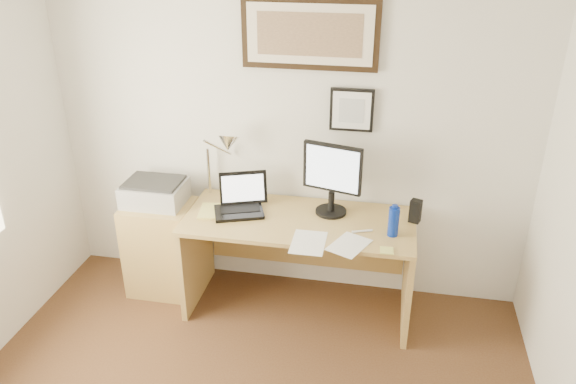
% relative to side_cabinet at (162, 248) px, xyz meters
% --- Properties ---
extents(wall_back, '(3.50, 0.02, 2.50)m').
position_rel_side_cabinet_xyz_m(wall_back, '(0.92, 0.32, 0.89)').
color(wall_back, white).
rests_on(wall_back, ground).
extents(side_cabinet, '(0.50, 0.40, 0.73)m').
position_rel_side_cabinet_xyz_m(side_cabinet, '(0.00, 0.00, 0.00)').
color(side_cabinet, '#AE8A49').
rests_on(side_cabinet, floor).
extents(water_bottle, '(0.07, 0.07, 0.20)m').
position_rel_side_cabinet_xyz_m(water_bottle, '(1.71, -0.15, 0.49)').
color(water_bottle, navy).
rests_on(water_bottle, desk).
extents(bottle_cap, '(0.04, 0.04, 0.02)m').
position_rel_side_cabinet_xyz_m(bottle_cap, '(1.71, -0.15, 0.60)').
color(bottle_cap, navy).
rests_on(bottle_cap, water_bottle).
extents(speaker, '(0.09, 0.08, 0.16)m').
position_rel_side_cabinet_xyz_m(speaker, '(1.86, 0.07, 0.47)').
color(speaker, black).
rests_on(speaker, desk).
extents(paper_sheet_a, '(0.22, 0.31, 0.00)m').
position_rel_side_cabinet_xyz_m(paper_sheet_a, '(1.18, -0.35, 0.39)').
color(paper_sheet_a, white).
rests_on(paper_sheet_a, desk).
extents(paper_sheet_b, '(0.30, 0.34, 0.00)m').
position_rel_side_cabinet_xyz_m(paper_sheet_b, '(1.44, -0.33, 0.39)').
color(paper_sheet_b, white).
rests_on(paper_sheet_b, desk).
extents(sticky_pad, '(0.09, 0.09, 0.01)m').
position_rel_side_cabinet_xyz_m(sticky_pad, '(1.68, -0.36, 0.39)').
color(sticky_pad, '#E0E46C').
rests_on(sticky_pad, desk).
extents(marker_pen, '(0.14, 0.06, 0.02)m').
position_rel_side_cabinet_xyz_m(marker_pen, '(1.51, -0.15, 0.39)').
color(marker_pen, white).
rests_on(marker_pen, desk).
extents(book, '(0.20, 0.25, 0.02)m').
position_rel_side_cabinet_xyz_m(book, '(0.36, -0.08, 0.39)').
color(book, '#DFD669').
rests_on(book, desk).
extents(desk, '(1.60, 0.70, 0.75)m').
position_rel_side_cabinet_xyz_m(desk, '(1.07, 0.04, 0.15)').
color(desk, '#AE8A49').
rests_on(desk, floor).
extents(laptop, '(0.40, 0.40, 0.26)m').
position_rel_side_cabinet_xyz_m(laptop, '(0.64, -0.00, 0.44)').
color(laptop, black).
rests_on(laptop, desk).
extents(lcd_monitor, '(0.41, 0.22, 0.52)m').
position_rel_side_cabinet_xyz_m(lcd_monitor, '(1.27, 0.08, 0.68)').
color(lcd_monitor, black).
rests_on(lcd_monitor, desk).
extents(printer, '(0.44, 0.34, 0.18)m').
position_rel_side_cabinet_xyz_m(printer, '(-0.03, 0.04, 0.45)').
color(printer, '#A6A6A9').
rests_on(printer, side_cabinet).
extents(desk_lamp, '(0.29, 0.27, 0.53)m').
position_rel_side_cabinet_xyz_m(desk_lamp, '(0.51, 0.13, 0.82)').
color(desk_lamp, silver).
rests_on(desk_lamp, desk).
extents(picture_large, '(0.92, 0.04, 0.47)m').
position_rel_side_cabinet_xyz_m(picture_large, '(1.07, 0.29, 1.59)').
color(picture_large, black).
rests_on(picture_large, wall_back).
extents(picture_small, '(0.30, 0.03, 0.30)m').
position_rel_side_cabinet_xyz_m(picture_small, '(1.37, 0.29, 1.09)').
color(picture_small, black).
rests_on(picture_small, wall_back).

